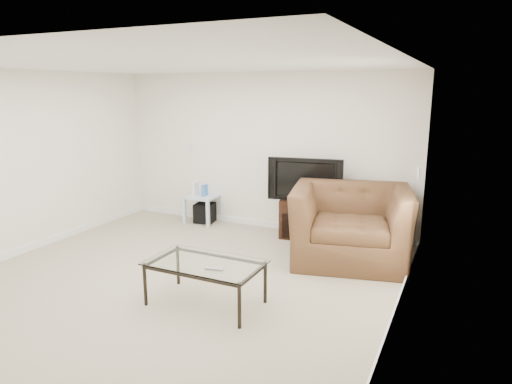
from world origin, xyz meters
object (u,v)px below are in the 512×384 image
at_px(recliner, 351,212).
at_px(television, 306,178).
at_px(tv_stand, 306,218).
at_px(coffee_table, 205,283).
at_px(side_table, 203,209).
at_px(subwoofer, 205,213).

bearing_deg(recliner, television, 130.15).
distance_m(tv_stand, coffee_table, 2.61).
bearing_deg(recliner, side_table, 153.36).
bearing_deg(subwoofer, coffee_table, -58.54).
bearing_deg(tv_stand, recliner, -45.63).
xyz_separation_m(side_table, subwoofer, (0.03, 0.02, -0.07)).
height_order(television, coffee_table, television).
height_order(subwoofer, recliner, recliner).
distance_m(tv_stand, recliner, 1.14).
relative_size(side_table, coffee_table, 0.42).
bearing_deg(recliner, subwoofer, 152.79).
relative_size(subwoofer, recliner, 0.21).
bearing_deg(side_table, tv_stand, 0.00).
bearing_deg(coffee_table, television, 85.08).
bearing_deg(television, recliner, -45.85).
bearing_deg(television, subwoofer, 169.74).
relative_size(tv_stand, side_table, 1.45).
xyz_separation_m(side_table, coffee_table, (1.63, -2.60, -0.00)).
distance_m(tv_stand, subwoofer, 1.83).
height_order(television, subwoofer, television).
bearing_deg(side_table, recliner, -13.99).
xyz_separation_m(side_table, recliner, (2.70, -0.67, 0.42)).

